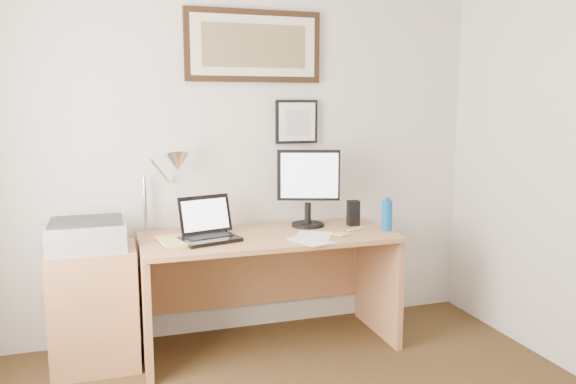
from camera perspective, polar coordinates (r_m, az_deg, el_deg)
name	(u,v)px	position (r m, az deg, el deg)	size (l,w,h in m)	color
wall_back	(232,152)	(3.82, -5.69, 4.06)	(3.50, 0.02, 2.50)	silver
side_cabinet	(95,308)	(3.62, -19.05, -11.06)	(0.50, 0.40, 0.73)	#AA7247
water_bottle	(387,215)	(3.73, 10.02, -2.36)	(0.07, 0.07, 0.20)	#0D57AD
bottle_cap	(387,199)	(3.71, 10.06, -0.70)	(0.04, 0.04, 0.02)	#0D57AD
speaker	(353,213)	(3.86, 6.64, -2.13)	(0.08, 0.07, 0.17)	black
paper_sheet_a	(310,241)	(3.42, 2.28, -4.95)	(0.18, 0.26, 0.00)	white
paper_sheet_b	(313,237)	(3.51, 2.55, -4.57)	(0.22, 0.31, 0.00)	white
sticky_pad	(341,234)	(3.57, 5.43, -4.29)	(0.08, 0.08, 0.01)	#D6C065
marker_pen	(356,229)	(3.72, 6.88, -3.77)	(0.02, 0.02, 0.14)	white
book	(160,243)	(3.41, -12.84, -5.06)	(0.21, 0.29, 0.02)	#E9D26D
desk	(265,267)	(3.72, -2.32, -7.58)	(1.60, 0.70, 0.75)	#AA7247
laptop	(208,230)	(3.47, -8.14, -3.87)	(0.39, 0.38, 0.26)	black
lcd_monitor	(308,184)	(3.76, 2.08, 0.81)	(0.41, 0.22, 0.52)	black
printer	(87,235)	(3.48, -19.74, -4.10)	(0.44, 0.34, 0.18)	#9F9FA1
desk_lamp	(174,166)	(3.58, -11.47, 2.59)	(0.29, 0.27, 0.53)	silver
picture_large	(254,46)	(3.83, -3.50, 14.58)	(0.92, 0.04, 0.47)	black
picture_small	(297,122)	(3.90, 0.88, 7.15)	(0.30, 0.03, 0.30)	black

